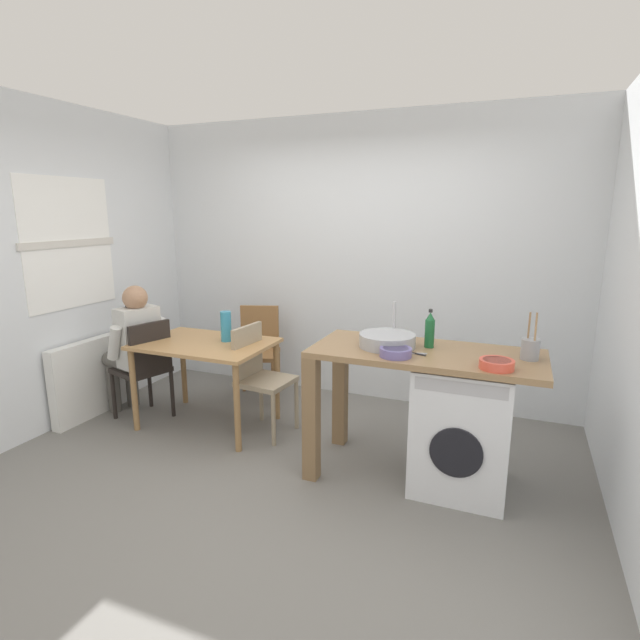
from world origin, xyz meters
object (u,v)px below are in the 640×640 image
at_px(chair_opposite, 259,373).
at_px(utensil_crock, 530,349).
at_px(washing_machine, 462,426).
at_px(chair_person_seat, 145,365).
at_px(colander, 497,364).
at_px(mixing_bowl, 396,352).
at_px(seated_person, 134,344).
at_px(bottle_tall_green, 430,330).
at_px(dining_table, 206,353).
at_px(chair_spare_by_wall, 258,347).
at_px(vase, 226,326).

xyz_separation_m(chair_opposite, utensil_crock, (2.03, -0.19, 0.48)).
bearing_deg(utensil_crock, washing_machine, -171.90).
xyz_separation_m(chair_opposite, washing_machine, (1.67, -0.25, -0.08)).
height_order(chair_person_seat, colander, colander).
bearing_deg(mixing_bowl, seated_person, 172.68).
bearing_deg(bottle_tall_green, chair_opposite, 174.03).
bearing_deg(dining_table, chair_person_seat, -167.49).
relative_size(dining_table, washing_machine, 1.28).
xyz_separation_m(chair_spare_by_wall, seated_person, (-0.78, -0.85, 0.16)).
relative_size(utensil_crock, colander, 1.50).
bearing_deg(dining_table, chair_spare_by_wall, 84.37).
bearing_deg(washing_machine, bottle_tall_green, 159.17).
relative_size(dining_table, vase, 4.29).
xyz_separation_m(bottle_tall_green, utensil_crock, (0.63, -0.05, -0.05)).
bearing_deg(chair_opposite, colander, 81.35).
xyz_separation_m(chair_opposite, colander, (1.85, -0.46, 0.44)).
bearing_deg(chair_opposite, chair_spare_by_wall, -145.33).
bearing_deg(washing_machine, chair_person_seat, 178.57).
relative_size(seated_person, utensil_crock, 4.01).
xyz_separation_m(chair_person_seat, mixing_bowl, (2.27, -0.26, 0.44)).
xyz_separation_m(washing_machine, bottle_tall_green, (-0.26, 0.10, 0.61)).
relative_size(chair_opposite, mixing_bowl, 4.41).
height_order(dining_table, mixing_bowl, mixing_bowl).
xyz_separation_m(washing_machine, vase, (-1.99, 0.29, 0.44)).
distance_m(chair_person_seat, washing_machine, 2.69).
bearing_deg(seated_person, chair_person_seat, -90.00).
bearing_deg(chair_person_seat, seated_person, 90.00).
distance_m(dining_table, chair_person_seat, 0.58).
bearing_deg(seated_person, dining_table, -66.94).
bearing_deg(vase, chair_opposite, -7.52).
bearing_deg(chair_spare_by_wall, chair_opposite, 100.37).
relative_size(chair_spare_by_wall, mixing_bowl, 4.41).
distance_m(dining_table, vase, 0.29).
xyz_separation_m(seated_person, washing_machine, (2.84, -0.11, -0.24)).
bearing_deg(vase, colander, -13.09).
bearing_deg(seated_person, washing_machine, -75.31).
bearing_deg(chair_opposite, mixing_bowl, 75.82).
distance_m(chair_opposite, vase, 0.49).
bearing_deg(vase, chair_person_seat, -162.40).
bearing_deg(washing_machine, colander, -49.26).
relative_size(washing_machine, mixing_bowl, 4.21).
bearing_deg(chair_spare_by_wall, vase, 77.40).
bearing_deg(chair_spare_by_wall, dining_table, 65.46).
bearing_deg(utensil_crock, dining_table, 176.89).
relative_size(chair_person_seat, bottle_tall_green, 3.42).
height_order(mixing_bowl, utensil_crock, utensil_crock).
xyz_separation_m(dining_table, chair_person_seat, (-0.55, -0.12, -0.14)).
relative_size(dining_table, utensil_crock, 3.67).
height_order(chair_opposite, bottle_tall_green, bottle_tall_green).
bearing_deg(washing_machine, vase, 171.75).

